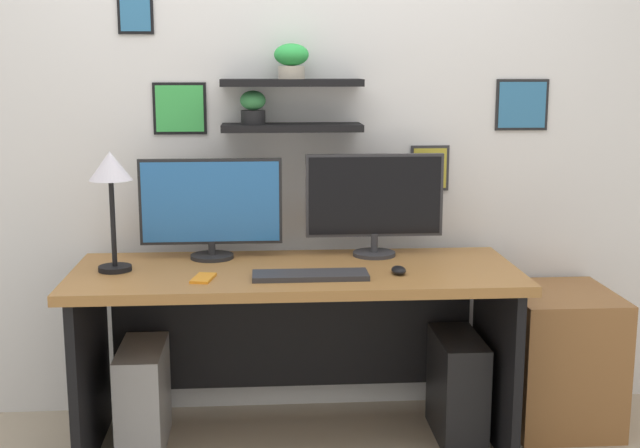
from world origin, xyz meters
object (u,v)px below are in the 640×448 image
(computer_mouse, at_px, (399,270))
(monitor_left, at_px, (211,206))
(keyboard, at_px, (310,275))
(desk, at_px, (295,314))
(drawer_cabinet, at_px, (559,358))
(computer_tower_left, at_px, (143,397))
(desk_lamp, at_px, (111,178))
(computer_tower_right, at_px, (457,387))
(monitor_right, at_px, (375,201))
(cell_phone, at_px, (203,278))

(computer_mouse, bearing_deg, monitor_left, 156.04)
(monitor_left, distance_m, keyboard, 0.57)
(desk, distance_m, drawer_cabinet, 1.18)
(computer_tower_left, bearing_deg, desk_lamp, -162.40)
(computer_tower_right, bearing_deg, monitor_right, 150.79)
(computer_mouse, distance_m, computer_tower_left, 1.17)
(monitor_left, distance_m, desk_lamp, 0.44)
(desk_lamp, bearing_deg, desk, 2.99)
(monitor_left, distance_m, computer_tower_right, 1.28)
(computer_tower_left, bearing_deg, computer_mouse, -8.69)
(monitor_left, xyz_separation_m, monitor_right, (0.68, -0.00, 0.02))
(monitor_right, height_order, cell_phone, monitor_right)
(computer_mouse, bearing_deg, cell_phone, -177.72)
(monitor_left, distance_m, monitor_right, 0.68)
(computer_tower_right, bearing_deg, computer_tower_left, 179.35)
(keyboard, bearing_deg, computer_mouse, 6.01)
(desk, height_order, computer_mouse, computer_mouse)
(desk, bearing_deg, monitor_left, 154.86)
(monitor_left, distance_m, computer_tower_left, 0.83)
(keyboard, xyz_separation_m, computer_mouse, (0.34, 0.04, 0.01))
(drawer_cabinet, bearing_deg, computer_tower_right, -166.75)
(keyboard, xyz_separation_m, cell_phone, (-0.40, 0.01, -0.01))
(drawer_cabinet, bearing_deg, cell_phone, -169.36)
(keyboard, bearing_deg, computer_tower_left, 164.12)
(desk, bearing_deg, computer_tower_right, -2.15)
(drawer_cabinet, height_order, computer_tower_right, drawer_cabinet)
(keyboard, xyz_separation_m, drawer_cabinet, (1.10, 0.29, -0.46))
(desk, distance_m, computer_tower_right, 0.75)
(computer_mouse, relative_size, computer_tower_left, 0.21)
(monitor_right, bearing_deg, computer_tower_right, -29.21)
(monitor_left, xyz_separation_m, keyboard, (0.39, -0.36, -0.21))
(drawer_cabinet, height_order, computer_tower_left, drawer_cabinet)
(computer_tower_left, bearing_deg, monitor_right, 10.01)
(monitor_right, relative_size, desk_lamp, 1.23)
(drawer_cabinet, xyz_separation_m, computer_tower_right, (-0.47, -0.11, -0.08))
(desk, bearing_deg, cell_phone, -151.10)
(keyboard, relative_size, computer_tower_right, 1.00)
(drawer_cabinet, bearing_deg, computer_tower_left, -176.89)
(monitor_right, xyz_separation_m, desk_lamp, (-1.05, -0.20, 0.13))
(computer_mouse, xyz_separation_m, desk_lamp, (-1.10, 0.13, 0.35))
(desk_lamp, distance_m, computer_tower_right, 1.65)
(monitor_left, xyz_separation_m, computer_tower_right, (1.02, -0.19, -0.75))
(desk_lamp, relative_size, cell_phone, 3.36)
(keyboard, height_order, desk_lamp, desk_lamp)
(desk_lamp, height_order, computer_tower_left, desk_lamp)
(monitor_right, xyz_separation_m, cell_phone, (-0.70, -0.36, -0.23))
(keyboard, relative_size, drawer_cabinet, 0.74)
(desk, distance_m, monitor_left, 0.57)
(computer_mouse, height_order, computer_tower_right, computer_mouse)
(monitor_right, distance_m, drawer_cabinet, 1.06)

